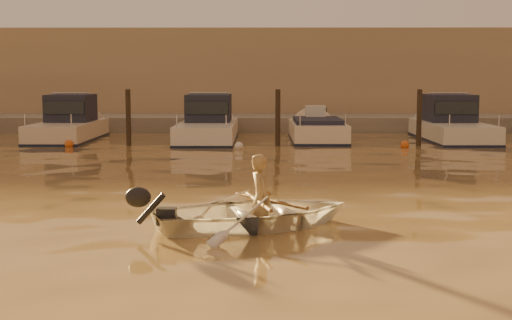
{
  "coord_description": "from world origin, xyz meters",
  "views": [
    {
      "loc": [
        -0.86,
        -11.4,
        2.45
      ],
      "look_at": [
        -0.92,
        3.07,
        0.75
      ],
      "focal_mm": 50.0,
      "sensor_mm": 36.0,
      "label": 1
    }
  ],
  "objects_px": {
    "dinghy": "(255,213)",
    "moored_boat_3": "(317,134)",
    "person": "(261,200)",
    "moored_boat_2": "(208,124)",
    "moored_boat_1": "(68,124)",
    "moored_boat_4": "(452,124)",
    "waterfront_building": "(275,77)"
  },
  "relations": [
    {
      "from": "dinghy",
      "to": "moored_boat_2",
      "type": "height_order",
      "value": "moored_boat_2"
    },
    {
      "from": "moored_boat_1",
      "to": "waterfront_building",
      "type": "xyz_separation_m",
      "value": [
        8.25,
        11.0,
        1.77
      ]
    },
    {
      "from": "moored_boat_3",
      "to": "moored_boat_4",
      "type": "xyz_separation_m",
      "value": [
        5.2,
        0.0,
        0.4
      ]
    },
    {
      "from": "waterfront_building",
      "to": "moored_boat_1",
      "type": "bearing_deg",
      "value": -126.87
    },
    {
      "from": "moored_boat_4",
      "to": "moored_boat_3",
      "type": "bearing_deg",
      "value": 180.0
    },
    {
      "from": "moored_boat_1",
      "to": "moored_boat_2",
      "type": "distance_m",
      "value": 5.41
    },
    {
      "from": "dinghy",
      "to": "moored_boat_1",
      "type": "distance_m",
      "value": 17.54
    },
    {
      "from": "moored_boat_3",
      "to": "waterfront_building",
      "type": "distance_m",
      "value": 11.3
    },
    {
      "from": "moored_boat_1",
      "to": "moored_boat_2",
      "type": "xyz_separation_m",
      "value": [
        5.41,
        0.0,
        0.0
      ]
    },
    {
      "from": "dinghy",
      "to": "moored_boat_1",
      "type": "relative_size",
      "value": 0.54
    },
    {
      "from": "moored_boat_1",
      "to": "moored_boat_4",
      "type": "bearing_deg",
      "value": 0.0
    },
    {
      "from": "moored_boat_4",
      "to": "waterfront_building",
      "type": "height_order",
      "value": "waterfront_building"
    },
    {
      "from": "moored_boat_2",
      "to": "moored_boat_4",
      "type": "bearing_deg",
      "value": 0.0
    },
    {
      "from": "moored_boat_3",
      "to": "waterfront_building",
      "type": "bearing_deg",
      "value": 97.12
    },
    {
      "from": "waterfront_building",
      "to": "dinghy",
      "type": "bearing_deg",
      "value": -91.96
    },
    {
      "from": "moored_boat_3",
      "to": "moored_boat_4",
      "type": "height_order",
      "value": "moored_boat_4"
    },
    {
      "from": "person",
      "to": "moored_boat_2",
      "type": "xyz_separation_m",
      "value": [
        -2.01,
        15.89,
        0.18
      ]
    },
    {
      "from": "person",
      "to": "moored_boat_1",
      "type": "distance_m",
      "value": 17.54
    },
    {
      "from": "dinghy",
      "to": "moored_boat_4",
      "type": "xyz_separation_m",
      "value": [
        7.49,
        15.93,
        0.4
      ]
    },
    {
      "from": "moored_boat_2",
      "to": "moored_boat_3",
      "type": "xyz_separation_m",
      "value": [
        4.21,
        0.0,
        -0.4
      ]
    },
    {
      "from": "person",
      "to": "moored_boat_4",
      "type": "distance_m",
      "value": 17.53
    },
    {
      "from": "waterfront_building",
      "to": "moored_boat_4",
      "type": "bearing_deg",
      "value": -59.15
    },
    {
      "from": "moored_boat_2",
      "to": "waterfront_building",
      "type": "distance_m",
      "value": 11.5
    },
    {
      "from": "dinghy",
      "to": "moored_boat_3",
      "type": "xyz_separation_m",
      "value": [
        2.3,
        15.93,
        0.0
      ]
    },
    {
      "from": "moored_boat_1",
      "to": "moored_boat_4",
      "type": "distance_m",
      "value": 14.82
    },
    {
      "from": "dinghy",
      "to": "moored_boat_3",
      "type": "relative_size",
      "value": 0.58
    },
    {
      "from": "moored_boat_1",
      "to": "moored_boat_3",
      "type": "height_order",
      "value": "moored_boat_1"
    },
    {
      "from": "dinghy",
      "to": "waterfront_building",
      "type": "distance_m",
      "value": 27.03
    },
    {
      "from": "moored_boat_3",
      "to": "person",
      "type": "bearing_deg",
      "value": -97.9
    },
    {
      "from": "moored_boat_1",
      "to": "moored_boat_2",
      "type": "bearing_deg",
      "value": 0.0
    },
    {
      "from": "dinghy",
      "to": "person",
      "type": "xyz_separation_m",
      "value": [
        0.09,
        0.04,
        0.22
      ]
    },
    {
      "from": "moored_boat_2",
      "to": "person",
      "type": "bearing_deg",
      "value": -82.79
    }
  ]
}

